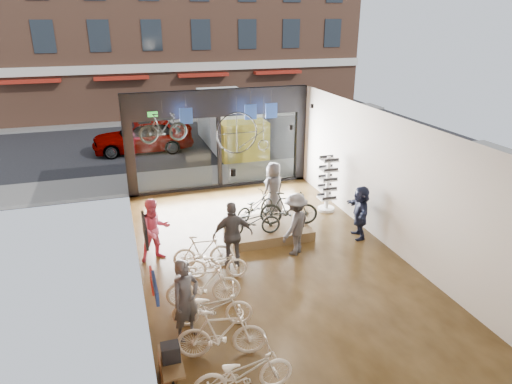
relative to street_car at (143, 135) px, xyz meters
name	(u,v)px	position (x,y,z in m)	size (l,w,h in m)	color
ground_plane	(270,259)	(2.45, -12.00, -0.84)	(7.00, 12.00, 0.04)	black
ceiling	(272,123)	(2.45, -12.00, 3.00)	(7.00, 12.00, 0.04)	black
wall_left	(133,211)	(-1.07, -12.00, 1.08)	(0.04, 12.00, 3.80)	brown
wall_right	(388,181)	(5.97, -12.00, 1.08)	(0.04, 12.00, 3.80)	beige
wall_back	(409,340)	(2.45, -18.02, 1.08)	(7.00, 0.04, 3.80)	beige
storefront	(219,140)	(2.45, -6.00, 1.08)	(7.00, 0.26, 3.80)	black
exit_sign	(153,114)	(0.05, -6.12, 2.23)	(0.35, 0.06, 0.18)	#198C26
street_road	(184,134)	(2.45, 3.00, -0.83)	(30.00, 18.00, 0.02)	black
sidewalk_near	(214,176)	(2.45, -4.80, -0.76)	(30.00, 2.40, 0.12)	slate
sidewalk_far	(174,119)	(2.45, 7.00, -0.76)	(30.00, 2.00, 0.12)	slate
opposite_building	(161,4)	(2.45, 9.50, 6.18)	(26.00, 5.00, 14.00)	brown
street_car	(143,135)	(0.00, 0.00, 0.00)	(1.93, 4.79, 1.63)	gray
box_truck	(232,124)	(4.28, -1.00, 0.51)	(2.25, 6.74, 2.65)	silver
floor_bike_0	(243,372)	(0.39, -16.43, -0.34)	(0.64, 1.83, 0.96)	beige
floor_bike_1	(221,333)	(0.27, -15.36, -0.28)	(0.50, 1.77, 1.07)	beige
floor_bike_2	(212,307)	(0.30, -14.35, -0.36)	(0.61, 1.74, 0.91)	beige
floor_bike_3	(203,285)	(0.27, -13.55, -0.30)	(0.49, 1.72, 1.04)	beige
floor_bike_4	(216,263)	(0.81, -12.49, -0.41)	(0.55, 1.57, 0.82)	beige
floor_bike_5	(203,252)	(0.59, -11.89, -0.34)	(0.45, 1.58, 0.95)	beige
display_platform	(268,229)	(2.88, -10.51, -0.67)	(2.40, 1.80, 0.30)	brown
display_bike_left	(252,221)	(2.24, -11.00, -0.08)	(0.58, 1.65, 0.87)	black
display_bike_mid	(289,208)	(3.51, -10.65, 0.01)	(0.50, 1.76, 1.06)	black
display_bike_right	(255,206)	(2.66, -9.94, -0.10)	(0.56, 1.60, 0.84)	black
customer_0	(186,300)	(-0.28, -14.57, 0.08)	(0.66, 0.43, 1.80)	#3F3F44
customer_1	(155,230)	(-0.55, -11.06, 0.07)	(0.86, 0.67, 1.77)	#CC4C72
customer_2	(233,235)	(1.38, -12.04, 0.10)	(1.08, 0.45, 1.84)	#3F3F44
customer_3	(295,224)	(3.21, -11.89, 0.08)	(1.16, 0.67, 1.80)	#3F3F44
customer_4	(273,188)	(3.58, -9.05, 0.08)	(0.88, 0.57, 1.80)	#3F3F44
customer_5	(360,212)	(5.45, -11.52, 0.00)	(1.52, 0.48, 1.64)	#161C33
sunglasses_rack	(327,184)	(5.40, -9.38, 0.16)	(0.57, 0.47, 1.94)	white
wall_merch	(157,316)	(-0.93, -15.50, 0.48)	(0.40, 2.40, 2.60)	navy
penny_farthing	(245,134)	(2.99, -7.74, 1.68)	(1.81, 0.06, 1.45)	black
hung_bike	(163,128)	(0.22, -7.80, 2.11)	(0.45, 1.58, 0.95)	black
jersey_left	(186,116)	(1.13, -6.80, 2.23)	(0.45, 0.03, 0.55)	#1E3F99
jersey_mid	(251,112)	(3.48, -6.80, 2.23)	(0.45, 0.03, 0.55)	#1E3F99
jersey_right	(271,111)	(4.27, -6.80, 2.23)	(0.45, 0.03, 0.55)	#1E3F99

